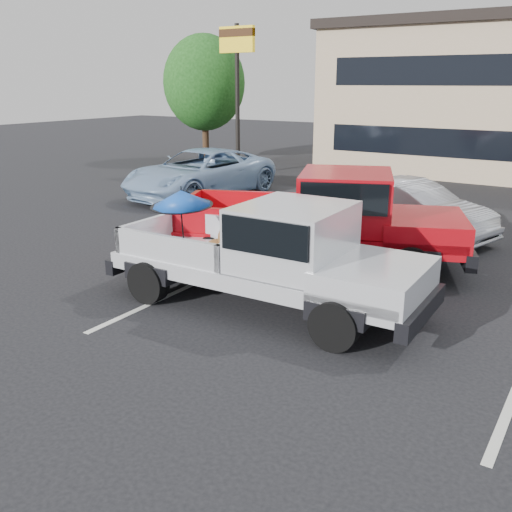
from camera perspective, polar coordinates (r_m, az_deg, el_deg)
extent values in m
plane|color=black|center=(7.97, 0.84, -11.38)|extent=(90.00, 90.00, 0.00)
cube|color=silver|center=(11.06, -6.94, -3.12)|extent=(0.12, 5.00, 0.01)
cylinder|color=black|center=(24.21, -1.87, 15.16)|extent=(0.18, 0.18, 6.00)
cube|color=yellow|center=(24.25, -1.93, 20.83)|extent=(1.60, 0.18, 1.00)
cube|color=#381E0C|center=(24.27, -1.93, 21.42)|extent=(1.60, 0.22, 0.30)
cylinder|color=#332114|center=(29.10, -5.06, 11.88)|extent=(0.32, 0.32, 2.42)
ellipsoid|color=#174213|center=(28.98, -5.20, 16.87)|extent=(3.96, 3.96, 4.55)
cylinder|color=black|center=(10.32, -10.71, -2.58)|extent=(0.77, 0.29, 0.76)
cylinder|color=black|center=(11.67, -4.69, -0.03)|extent=(0.77, 0.29, 0.76)
cylinder|color=black|center=(8.47, 7.88, -6.89)|extent=(0.77, 0.29, 0.76)
cylinder|color=black|center=(10.07, 12.14, -3.17)|extent=(0.77, 0.29, 0.76)
cube|color=silver|center=(9.87, 0.82, -1.40)|extent=(5.43, 2.02, 0.28)
cube|color=silver|center=(9.00, 11.84, -2.21)|extent=(1.54, 1.95, 0.46)
cube|color=black|center=(8.93, 16.23, -5.30)|extent=(0.24, 1.96, 0.30)
cube|color=black|center=(11.50, -11.04, 0.09)|extent=(0.22, 1.96, 0.28)
cube|color=silver|center=(9.42, 3.72, 1.97)|extent=(1.68, 1.87, 1.05)
cube|color=black|center=(9.37, 3.74, 3.16)|extent=(1.54, 1.97, 0.55)
cube|color=black|center=(10.63, -5.91, 0.21)|extent=(2.33, 1.88, 0.10)
cube|color=silver|center=(11.23, -3.27, 2.77)|extent=(2.30, 0.14, 0.50)
cube|color=silver|center=(9.90, -9.00, 0.62)|extent=(2.30, 0.14, 0.50)
cube|color=silver|center=(11.23, -10.43, 2.52)|extent=(0.14, 1.84, 0.50)
cube|color=silver|center=(9.94, -0.90, 0.90)|extent=(0.14, 1.84, 0.50)
ellipsoid|color=brown|center=(10.26, -3.78, 0.86)|extent=(0.48, 0.40, 0.32)
cylinder|color=brown|center=(10.07, -2.84, 0.32)|extent=(0.07, 0.07, 0.24)
cylinder|color=brown|center=(10.20, -2.34, 0.54)|extent=(0.07, 0.07, 0.24)
ellipsoid|color=brown|center=(10.12, -3.02, 1.79)|extent=(0.31, 0.27, 0.43)
cylinder|color=red|center=(10.07, -2.94, 2.54)|extent=(0.21, 0.21, 0.04)
sphere|color=brown|center=(10.01, -2.62, 3.03)|extent=(0.23, 0.23, 0.23)
cone|color=black|center=(9.94, -2.01, 2.83)|extent=(0.16, 0.11, 0.11)
cone|color=black|center=(9.94, -2.92, 3.64)|extent=(0.08, 0.08, 0.12)
cone|color=black|center=(10.04, -2.54, 3.78)|extent=(0.08, 0.08, 0.12)
cylinder|color=brown|center=(10.39, -4.57, 0.48)|extent=(0.28, 0.05, 0.10)
cylinder|color=black|center=(10.17, -7.35, 2.74)|extent=(0.02, 0.10, 1.05)
cone|color=blue|center=(10.05, -7.47, 5.75)|extent=(1.10, 1.12, 0.36)
cylinder|color=black|center=(10.02, -7.50, 6.65)|extent=(0.02, 0.02, 0.10)
cylinder|color=black|center=(10.07, -7.44, 5.02)|extent=(1.10, 1.10, 0.09)
cylinder|color=black|center=(11.56, -4.58, -0.01)|extent=(0.88, 0.59, 0.83)
cylinder|color=black|center=(13.43, -2.34, 2.46)|extent=(0.88, 0.59, 0.83)
cylinder|color=black|center=(11.21, 15.18, -1.11)|extent=(0.88, 0.59, 0.83)
cylinder|color=black|center=(13.13, 14.61, 1.58)|extent=(0.88, 0.59, 0.83)
cube|color=#B50A12|center=(12.08, 5.93, 2.27)|extent=(6.24, 4.13, 0.31)
cube|color=#B50A12|center=(12.05, 16.36, 2.75)|extent=(2.30, 2.55, 0.50)
cube|color=black|center=(12.27, 20.00, 0.64)|extent=(1.00, 2.07, 0.33)
cube|color=black|center=(12.72, -7.68, 2.10)|extent=(0.98, 2.06, 0.31)
cube|color=#B50A12|center=(11.89, 8.94, 5.58)|extent=(2.42, 2.53, 1.15)
cube|color=black|center=(11.84, 8.99, 6.62)|extent=(2.31, 2.57, 0.60)
cube|color=black|center=(12.29, -1.43, 2.93)|extent=(3.08, 2.80, 0.11)
cube|color=#B50A12|center=(13.13, -0.56, 5.31)|extent=(2.37, 1.03, 0.55)
cube|color=#B50A12|center=(11.32, -2.46, 3.39)|extent=(2.37, 1.03, 0.55)
cube|color=#B50A12|center=(12.52, -6.83, 4.62)|extent=(0.85, 1.90, 0.55)
cube|color=#B50A12|center=(12.03, 4.17, 4.18)|extent=(0.85, 1.90, 0.55)
imported|color=#A4A5AB|center=(15.01, 15.14, 4.59)|extent=(4.54, 2.65, 1.41)
imported|color=#88A9CC|center=(19.81, -5.63, 8.25)|extent=(3.23, 5.96, 1.59)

